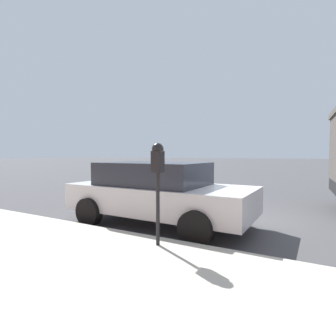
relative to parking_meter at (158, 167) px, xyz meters
name	(u,v)px	position (x,y,z in m)	size (l,w,h in m)	color
ground_plane	(220,221)	(2.57, -0.22, -1.41)	(220.00, 220.00, 0.00)	#424244
parking_meter	(158,167)	(0.00, 0.00, 0.00)	(0.21, 0.19, 1.64)	black
car_silver	(158,192)	(1.58, 0.94, -0.65)	(2.12, 4.26, 1.43)	#B7BABF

